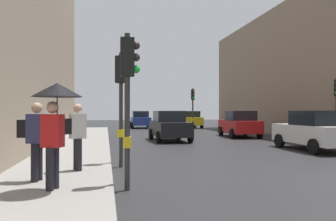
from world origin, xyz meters
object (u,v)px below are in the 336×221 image
object	(u,v)px
traffic_light_near_left	(128,82)
traffic_light_far_median	(193,102)
car_white_compact	(315,131)
pedestrian_with_umbrella	(56,106)
traffic_light_near_right	(122,88)
car_dark_suv	(169,126)
pedestrian_with_grey_backpack	(35,136)
pedestrian_with_black_backpack	(76,133)
car_blue_van	(140,120)
car_red_sedan	(239,124)
car_yellow_taxi	(190,119)

from	to	relation	value
traffic_light_near_left	traffic_light_far_median	bearing A→B (deg)	71.07
car_white_compact	pedestrian_with_umbrella	size ratio (longest dim) A/B	1.96
traffic_light_near_right	car_white_compact	bearing A→B (deg)	18.43
car_dark_suv	pedestrian_with_grey_backpack	xyz separation A→B (m)	(-5.27, -11.36, 0.29)
car_dark_suv	pedestrian_with_black_backpack	world-z (taller)	pedestrian_with_black_backpack
car_blue_van	pedestrian_with_black_backpack	size ratio (longest dim) A/B	2.39
traffic_light_near_left	pedestrian_with_grey_backpack	xyz separation A→B (m)	(-2.06, 0.59, -1.21)
car_white_compact	traffic_light_near_right	bearing A→B (deg)	-161.57
car_dark_suv	pedestrian_with_umbrella	distance (m)	13.20
traffic_light_near_left	car_blue_van	xyz separation A→B (m)	(3.06, 27.19, -1.49)
pedestrian_with_umbrella	car_blue_van	bearing A→B (deg)	80.65
car_dark_suv	traffic_light_far_median	bearing A→B (deg)	65.00
car_dark_suv	pedestrian_with_grey_backpack	world-z (taller)	pedestrian_with_grey_backpack
traffic_light_near_left	traffic_light_near_right	distance (m)	3.06
car_white_compact	car_blue_van	xyz separation A→B (m)	(-5.55, 21.25, 0.00)
traffic_light_near_left	pedestrian_with_black_backpack	size ratio (longest dim) A/B	1.94
car_dark_suv	car_blue_van	world-z (taller)	same
car_dark_suv	car_blue_van	size ratio (longest dim) A/B	1.00
pedestrian_with_umbrella	pedestrian_with_black_backpack	world-z (taller)	pedestrian_with_umbrella
traffic_light_far_median	car_dark_suv	bearing A→B (deg)	-115.00
car_dark_suv	pedestrian_with_black_backpack	bearing A→B (deg)	-113.79
car_red_sedan	pedestrian_with_black_backpack	xyz separation A→B (m)	(-9.68, -12.06, 0.29)
car_yellow_taxi	traffic_light_far_median	bearing A→B (deg)	-102.83
car_white_compact	car_red_sedan	world-z (taller)	same
car_dark_suv	pedestrian_with_black_backpack	size ratio (longest dim) A/B	2.39
car_white_compact	car_yellow_taxi	size ratio (longest dim) A/B	1.00
pedestrian_with_umbrella	pedestrian_with_grey_backpack	world-z (taller)	pedestrian_with_umbrella
traffic_light_near_left	car_dark_suv	xyz separation A→B (m)	(3.21, 11.95, -1.49)
traffic_light_far_median	car_blue_van	world-z (taller)	traffic_light_far_median
car_red_sedan	pedestrian_with_grey_backpack	distance (m)	16.90
traffic_light_near_left	pedestrian_with_black_backpack	distance (m)	2.50
traffic_light_far_median	pedestrian_with_black_backpack	size ratio (longest dim) A/B	2.05
traffic_light_far_median	car_white_compact	bearing A→B (deg)	-81.11
traffic_light_far_median	pedestrian_with_umbrella	world-z (taller)	traffic_light_far_median
car_white_compact	car_red_sedan	size ratio (longest dim) A/B	0.97
traffic_light_far_median	car_dark_suv	distance (m)	8.07
car_white_compact	traffic_light_far_median	bearing A→B (deg)	98.89
car_yellow_taxi	car_red_sedan	xyz separation A→B (m)	(0.12, -12.88, 0.00)
traffic_light_near_left	car_blue_van	bearing A→B (deg)	83.57
traffic_light_far_median	traffic_light_near_right	world-z (taller)	traffic_light_far_median
traffic_light_near_left	car_white_compact	xyz separation A→B (m)	(8.61, 5.93, -1.49)
pedestrian_with_grey_backpack	car_dark_suv	bearing A→B (deg)	65.10
car_yellow_taxi	traffic_light_near_left	bearing A→B (deg)	-107.23
traffic_light_near_left	car_white_compact	bearing A→B (deg)	34.57
car_white_compact	pedestrian_with_umbrella	xyz separation A→B (m)	(-10.09, -6.29, 0.96)
traffic_light_near_right	car_dark_suv	xyz separation A→B (m)	(3.22, 8.89, -1.57)
pedestrian_with_black_backpack	traffic_light_far_median	bearing A→B (deg)	65.71
traffic_light_near_left	traffic_light_far_median	xyz separation A→B (m)	(6.55, 19.11, 0.13)
pedestrian_with_black_backpack	car_dark_suv	bearing A→B (deg)	66.21
traffic_light_near_right	car_red_sedan	distance (m)	13.78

